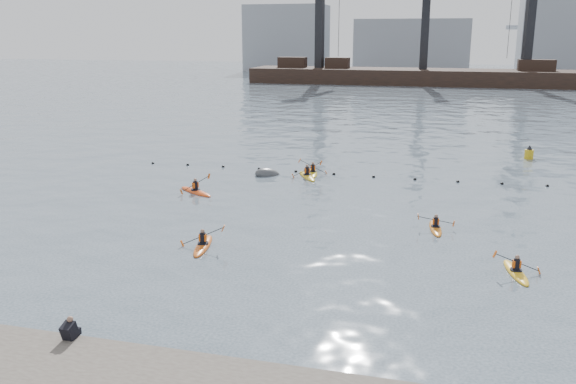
% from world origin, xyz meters
% --- Properties ---
extents(ground, '(400.00, 400.00, 0.00)m').
position_xyz_m(ground, '(0.00, 0.00, 0.00)').
color(ground, '#35414E').
rests_on(ground, ground).
extents(float_line, '(33.24, 0.73, 0.24)m').
position_xyz_m(float_line, '(-0.50, 22.53, 0.03)').
color(float_line, black).
rests_on(float_line, ground).
extents(barge_pier, '(72.00, 19.30, 29.50)m').
position_xyz_m(barge_pier, '(-0.22, 110.00, 1.89)').
color(barge_pier, black).
rests_on(barge_pier, ground).
extents(skyline, '(141.00, 28.00, 22.00)m').
position_xyz_m(skyline, '(2.23, 150.27, 9.25)').
color(skyline, gray).
rests_on(skyline, ground).
extents(kayaker_0, '(2.26, 3.34, 1.28)m').
position_xyz_m(kayaker_0, '(-5.30, 4.99, 0.10)').
color(kayaker_0, '#D15613').
rests_on(kayaker_0, ground).
extents(kayaker_1, '(2.11, 3.15, 1.17)m').
position_xyz_m(kayaker_1, '(9.43, 5.32, 0.09)').
color(kayaker_1, gold).
rests_on(kayaker_1, ground).
extents(kayaker_2, '(3.24, 2.49, 1.26)m').
position_xyz_m(kayaker_2, '(-9.93, 14.82, 0.11)').
color(kayaker_2, '#E44915').
rests_on(kayaker_2, ground).
extents(kayaker_3, '(2.19, 3.23, 1.30)m').
position_xyz_m(kayaker_3, '(-3.60, 22.35, 0.10)').
color(kayaker_3, gold).
rests_on(kayaker_3, ground).
extents(kayaker_4, '(2.00, 3.02, 0.95)m').
position_xyz_m(kayaker_4, '(5.79, 10.89, 0.09)').
color(kayaker_4, orange).
rests_on(kayaker_4, ground).
extents(kayaker_5, '(2.23, 3.24, 1.31)m').
position_xyz_m(kayaker_5, '(-3.78, 21.16, 0.10)').
color(kayaker_5, gold).
rests_on(kayaker_5, ground).
extents(mooring_buoy, '(2.45, 2.25, 1.40)m').
position_xyz_m(mooring_buoy, '(-6.79, 21.05, 0.00)').
color(mooring_buoy, '#3B3D40').
rests_on(mooring_buoy, ground).
extents(nav_buoy, '(0.73, 0.73, 1.34)m').
position_xyz_m(nav_buoy, '(12.81, 32.56, 0.40)').
color(nav_buoy, gold).
rests_on(nav_buoy, ground).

